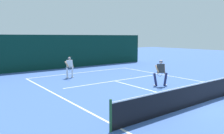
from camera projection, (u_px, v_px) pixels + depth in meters
ground_plane at (200, 104)px, 10.19m from camera, size 80.00×80.00×0.00m
court_line_baseline_far at (82, 72)px, 19.02m from camera, size 9.42×0.10×0.01m
court_line_sideline_left at (120, 129)px, 7.41m from camera, size 0.10×22.22×0.01m
court_line_service at (114, 81)px, 15.39m from camera, size 7.68×0.10×0.01m
court_line_centre at (149, 90)px, 12.73m from camera, size 0.10×6.40×0.01m
tennis_net at (200, 93)px, 10.12m from camera, size 10.32×0.09×1.09m
player_near at (161, 72)px, 13.74m from camera, size 1.10×0.85×1.63m
player_far at (70, 66)px, 16.45m from camera, size 0.76×0.88×1.58m
tennis_ball at (131, 76)px, 17.22m from camera, size 0.07×0.07×0.07m
back_fence_windscreen at (65, 52)px, 21.53m from camera, size 19.38×0.12×3.24m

